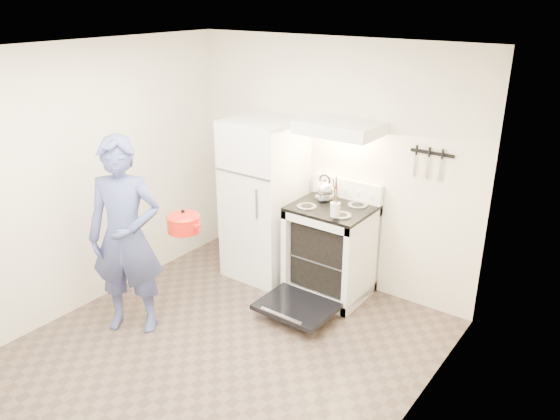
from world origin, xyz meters
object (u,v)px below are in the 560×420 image
object	(u,v)px
refrigerator	(264,199)
dutch_oven	(184,224)
stove_body	(331,252)
tea_kettle	(325,188)
person	(126,237)

from	to	relation	value
refrigerator	dutch_oven	world-z (taller)	refrigerator
stove_body	dutch_oven	distance (m)	1.52
stove_body	tea_kettle	distance (m)	0.65
person	dutch_oven	size ratio (longest dim) A/B	4.89
stove_body	dutch_oven	xyz separation A→B (m)	(-0.83, -1.17, 0.50)
stove_body	person	world-z (taller)	person
tea_kettle	dutch_oven	world-z (taller)	tea_kettle
stove_body	dutch_oven	bearing A→B (deg)	-125.16
refrigerator	person	size ratio (longest dim) A/B	0.95
tea_kettle	person	world-z (taller)	person
tea_kettle	stove_body	bearing A→B (deg)	-28.81
refrigerator	stove_body	bearing A→B (deg)	1.77
refrigerator	dutch_oven	distance (m)	1.16
refrigerator	dutch_oven	bearing A→B (deg)	-90.88
person	dutch_oven	world-z (taller)	person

